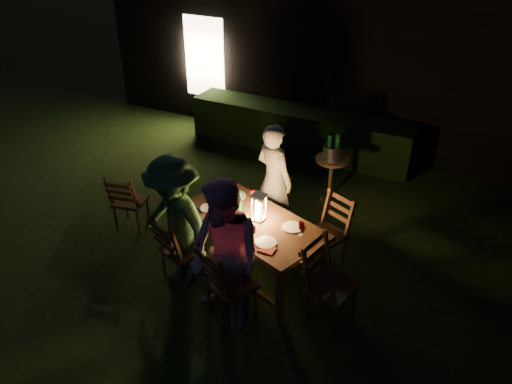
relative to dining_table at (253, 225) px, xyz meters
The scene contains 29 objects.
garden_envelope 5.98m from the dining_table, 93.59° to the left, with size 40.00×40.00×3.20m.
dining_table is the anchor object (origin of this frame).
chair_near_left 0.97m from the dining_table, 139.45° to the right, with size 0.59×0.61×1.00m.
chair_near_right 0.96m from the dining_table, 79.05° to the right, with size 0.65×0.67×1.07m.
chair_far_left 0.98m from the dining_table, 101.18° to the left, with size 0.53×0.55×0.90m.
chair_far_right 1.02m from the dining_table, 35.26° to the left, with size 0.59×0.61×0.99m.
chair_end 1.28m from the dining_table, 19.27° to the right, with size 0.59×0.56×1.05m.
chair_spare 2.03m from the dining_table, behind, with size 0.50×0.53×0.94m.
person_house_side 0.94m from the dining_table, 99.62° to the left, with size 0.59×0.39×1.63m, color silver.
person_opp_right 0.96m from the dining_table, 80.38° to the right, with size 0.86×0.67×1.78m, color #C185AA.
person_opp_left 0.95m from the dining_table, 137.90° to the right, with size 1.11×0.64×1.72m, color #2B5731.
lantern 0.24m from the dining_table, 25.86° to the left, with size 0.16×0.16×0.35m.
plate_far_left 0.60m from the dining_table, 139.06° to the left, with size 0.25×0.25×0.01m, color white.
plate_near_left 0.60m from the dining_table, behind, with size 0.25×0.25×0.01m, color white.
plate_far_right 0.51m from the dining_table, ahead, with size 0.25×0.25×0.01m, color white.
plate_near_right 0.51m from the dining_table, 45.19° to the right, with size 0.25×0.25×0.01m, color white.
wineglass_a 0.44m from the dining_table, 117.84° to the left, with size 0.06×0.06×0.18m, color #59070F, non-canonical shape.
wineglass_b 0.75m from the dining_table, behind, with size 0.06×0.06×0.18m, color #59070F, non-canonical shape.
wineglass_c 0.44m from the dining_table, 62.16° to the right, with size 0.06×0.06×0.18m, color #59070F, non-canonical shape.
wineglass_d 0.67m from the dining_table, ahead, with size 0.06×0.06×0.18m, color #59070F, non-canonical shape.
wineglass_e 0.36m from the dining_table, 127.57° to the right, with size 0.06×0.06×0.18m, color silver, non-canonical shape.
bottle_table 0.33m from the dining_table, 160.86° to the left, with size 0.07×0.07×0.28m, color #0F471E.
napkin_left 0.36m from the dining_table, 134.25° to the right, with size 0.18×0.14×0.01m, color red.
napkin_right 0.63m from the dining_table, 47.75° to the right, with size 0.18×0.14×0.01m, color red.
phone 0.69m from the dining_table, behind, with size 0.14×0.07×0.01m, color black.
side_table 2.14m from the dining_table, 83.10° to the left, with size 0.52×0.52×0.69m.
ice_bucket 2.14m from the dining_table, 83.10° to the left, with size 0.30×0.30×0.22m, color #A5A8AD.
bottle_bucket_a 2.10m from the dining_table, 84.32° to the left, with size 0.07×0.07×0.32m, color #0F471E.
bottle_bucket_b 2.19m from the dining_table, 81.92° to the left, with size 0.07×0.07×0.32m, color #0F471E.
Camera 1 is at (2.71, -4.20, 4.14)m, focal length 35.00 mm.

